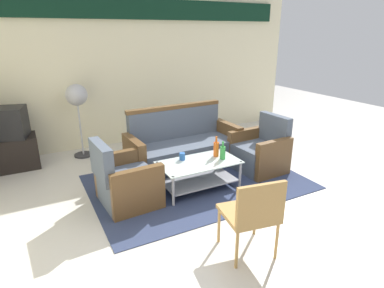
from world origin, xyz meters
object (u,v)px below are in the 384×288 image
object	(u,v)px
cup	(182,156)
television	(5,123)
bottle_orange	(216,149)
coffee_table	(199,171)
couch	(183,148)
armchair_right	(260,153)
bottle_green	(223,152)
wicker_chair	(253,212)
armchair_left	(126,183)
tv_stand	(11,153)
pedestal_fan	(77,99)

from	to	relation	value
cup	television	world-z (taller)	television
bottle_orange	coffee_table	bearing A→B (deg)	-166.86
couch	coffee_table	xyz separation A→B (m)	(-0.16, -0.82, -0.04)
armchair_right	coffee_table	size ratio (longest dim) A/B	0.77
bottle_green	couch	bearing A→B (deg)	101.59
wicker_chair	coffee_table	bearing A→B (deg)	90.36
armchair_right	television	distance (m)	3.99
armchair_left	coffee_table	bearing A→B (deg)	81.01
couch	armchair_right	xyz separation A→B (m)	(1.02, -0.68, -0.03)
cup	television	bearing A→B (deg)	139.00
bottle_orange	tv_stand	distance (m)	3.27
bottle_green	pedestal_fan	bearing A→B (deg)	125.70
coffee_table	tv_stand	bearing A→B (deg)	138.67
coffee_table	bottle_green	distance (m)	0.42
armchair_left	television	world-z (taller)	television
cup	bottle_orange	bearing A→B (deg)	-11.44
cup	wicker_chair	size ratio (longest dim) A/B	0.12
bottle_green	television	xyz separation A→B (m)	(-2.64, 2.09, 0.25)
tv_stand	wicker_chair	distance (m)	4.06
wicker_chair	pedestal_fan	bearing A→B (deg)	114.62
wicker_chair	bottle_orange	bearing A→B (deg)	79.75
bottle_green	wicker_chair	bearing A→B (deg)	-112.30
couch	bottle_orange	world-z (taller)	couch
tv_stand	pedestal_fan	xyz separation A→B (m)	(1.11, 0.05, 0.75)
armchair_right	television	size ratio (longest dim) A/B	1.23
tv_stand	wicker_chair	xyz separation A→B (m)	(2.06, -3.50, 0.23)
coffee_table	tv_stand	xyz separation A→B (m)	(-2.30, 2.02, -0.01)
tv_stand	cup	bearing A→B (deg)	-40.95
armchair_left	armchair_right	distance (m)	2.19
armchair_left	wicker_chair	bearing A→B (deg)	22.44
couch	cup	bearing A→B (deg)	60.83
cup	armchair_left	bearing A→B (deg)	-174.54
coffee_table	cup	bearing A→B (deg)	134.30
television	bottle_orange	bearing A→B (deg)	158.01
coffee_table	bottle_orange	xyz separation A→B (m)	(0.32, 0.07, 0.25)
armchair_left	pedestal_fan	bearing A→B (deg)	-178.34
cup	tv_stand	size ratio (longest dim) A/B	0.12
pedestal_fan	coffee_table	bearing A→B (deg)	-60.06
coffee_table	bottle_orange	size ratio (longest dim) A/B	3.74
wicker_chair	television	bearing A→B (deg)	130.05
television	pedestal_fan	size ratio (longest dim) A/B	0.55
tv_stand	television	distance (m)	0.50
armchair_right	wicker_chair	bearing A→B (deg)	135.40
coffee_table	television	world-z (taller)	television
bottle_green	wicker_chair	world-z (taller)	wicker_chair
coffee_table	cup	world-z (taller)	cup
armchair_left	cup	xyz separation A→B (m)	(0.84, 0.08, 0.17)
tv_stand	television	world-z (taller)	television
armchair_left	bottle_orange	distance (m)	1.35
couch	pedestal_fan	distance (m)	1.97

